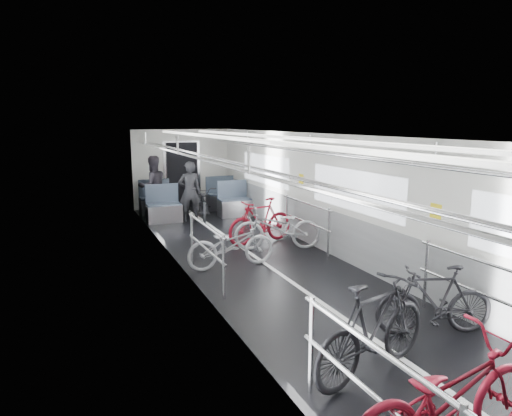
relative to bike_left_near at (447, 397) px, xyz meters
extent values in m
cube|color=black|center=(0.70, 4.45, -0.49)|extent=(3.00, 14.00, 0.01)
cube|color=white|center=(0.70, 4.45, 1.91)|extent=(3.00, 14.00, 0.02)
cube|color=silver|center=(-0.80, 4.45, 0.71)|extent=(0.02, 14.00, 2.40)
cube|color=silver|center=(2.20, 4.45, 0.71)|extent=(0.02, 14.00, 2.40)
cube|color=silver|center=(0.70, 11.45, 0.71)|extent=(3.00, 0.02, 2.40)
cube|color=white|center=(0.70, 4.45, -0.49)|extent=(0.08, 13.80, 0.01)
cube|color=slate|center=(-0.77, 4.45, -0.04)|extent=(0.01, 13.90, 0.90)
cube|color=slate|center=(2.17, 4.45, -0.04)|extent=(0.01, 13.90, 0.90)
cube|color=white|center=(-0.77, 4.45, 0.91)|extent=(0.01, 10.80, 0.75)
cube|color=white|center=(2.17, 4.45, 0.91)|extent=(0.01, 10.80, 0.75)
cube|color=white|center=(0.15, 4.45, 1.85)|extent=(0.14, 13.40, 0.05)
cube|color=white|center=(1.25, 4.45, 1.85)|extent=(0.14, 13.40, 0.05)
cube|color=black|center=(0.70, 11.39, 0.51)|extent=(0.95, 0.10, 2.00)
imported|color=maroon|center=(0.00, 0.00, 0.00)|extent=(1.89, 0.69, 0.99)
imported|color=black|center=(0.18, 1.17, 0.04)|extent=(1.83, 0.95, 1.06)
imported|color=#B0B0B5|center=(0.04, 5.16, -0.06)|extent=(1.66, 0.60, 0.87)
imported|color=black|center=(1.47, 1.65, -0.04)|extent=(1.55, 0.89, 0.90)
imported|color=#A8A9AD|center=(1.34, 5.89, -0.02)|extent=(1.91, 1.13, 0.95)
imported|color=maroon|center=(1.21, 6.49, 0.00)|extent=(1.72, 0.81, 1.00)
imported|color=black|center=(0.74, 9.25, -0.01)|extent=(1.06, 1.92, 0.96)
imported|color=black|center=(0.36, 9.25, 0.32)|extent=(0.61, 0.42, 1.62)
imported|color=#322E37|center=(-0.42, 10.26, 0.36)|extent=(0.95, 0.81, 1.71)
camera|label=1|loc=(-2.67, -2.41, 2.15)|focal=32.00mm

